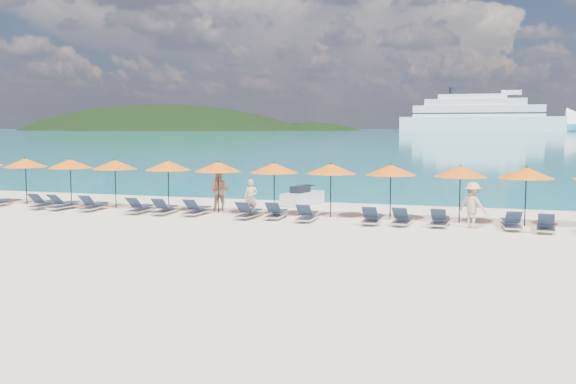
% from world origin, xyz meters
% --- Properties ---
extents(ground, '(1400.00, 1400.00, 0.00)m').
position_xyz_m(ground, '(0.00, 0.00, 0.00)').
color(ground, beige).
extents(sea, '(1600.00, 1300.00, 0.01)m').
position_xyz_m(sea, '(0.00, 660.00, 0.01)').
color(sea, '#1FA9B2').
rests_on(sea, ground).
extents(headland_main, '(374.00, 242.00, 126.50)m').
position_xyz_m(headland_main, '(-300.00, 540.00, -38.00)').
color(headland_main, black).
rests_on(headland_main, ground).
extents(headland_small, '(162.00, 126.00, 85.50)m').
position_xyz_m(headland_small, '(-150.00, 560.00, -35.00)').
color(headland_small, black).
rests_on(headland_small, ground).
extents(cruise_ship, '(151.09, 25.91, 41.98)m').
position_xyz_m(cruise_ship, '(14.51, 516.14, 10.92)').
color(cruise_ship, white).
rests_on(cruise_ship, ground).
extents(jetski, '(1.62, 2.72, 0.91)m').
position_xyz_m(jetski, '(-1.03, 8.60, 0.37)').
color(jetski, silver).
rests_on(jetski, ground).
extents(beachgoer_a, '(0.58, 0.38, 1.58)m').
position_xyz_m(beachgoer_a, '(-1.93, 3.99, 0.79)').
color(beachgoer_a, tan).
rests_on(beachgoer_a, ground).
extents(beachgoer_b, '(0.94, 0.58, 1.85)m').
position_xyz_m(beachgoer_b, '(-3.86, 5.20, 0.93)').
color(beachgoer_b, tan).
rests_on(beachgoer_b, ground).
extents(beachgoer_c, '(1.22, 0.96, 1.71)m').
position_xyz_m(beachgoer_c, '(6.97, 3.61, 0.86)').
color(beachgoer_c, tan).
rests_on(beachgoer_c, ground).
extents(umbrella_1, '(2.10, 2.10, 2.28)m').
position_xyz_m(umbrella_1, '(-13.87, 4.84, 2.02)').
color(umbrella_1, black).
rests_on(umbrella_1, ground).
extents(umbrella_2, '(2.10, 2.10, 2.28)m').
position_xyz_m(umbrella_2, '(-11.33, 4.83, 2.02)').
color(umbrella_2, black).
rests_on(umbrella_2, ground).
extents(umbrella_3, '(2.10, 2.10, 2.28)m').
position_xyz_m(umbrella_3, '(-8.92, 4.83, 2.02)').
color(umbrella_3, black).
rests_on(umbrella_3, ground).
extents(umbrella_4, '(2.10, 2.10, 2.28)m').
position_xyz_m(umbrella_4, '(-6.24, 4.92, 2.02)').
color(umbrella_4, black).
rests_on(umbrella_4, ground).
extents(umbrella_5, '(2.10, 2.10, 2.28)m').
position_xyz_m(umbrella_5, '(-3.74, 4.75, 2.02)').
color(umbrella_5, black).
rests_on(umbrella_5, ground).
extents(umbrella_6, '(2.10, 2.10, 2.28)m').
position_xyz_m(umbrella_6, '(-1.15, 4.73, 2.02)').
color(umbrella_6, black).
rests_on(umbrella_6, ground).
extents(umbrella_7, '(2.10, 2.10, 2.28)m').
position_xyz_m(umbrella_7, '(1.26, 4.91, 2.02)').
color(umbrella_7, black).
rests_on(umbrella_7, ground).
extents(umbrella_8, '(2.10, 2.10, 2.28)m').
position_xyz_m(umbrella_8, '(3.73, 4.97, 2.02)').
color(umbrella_8, black).
rests_on(umbrella_8, ground).
extents(umbrella_9, '(2.10, 2.10, 2.28)m').
position_xyz_m(umbrella_9, '(6.46, 4.83, 2.02)').
color(umbrella_9, black).
rests_on(umbrella_9, ground).
extents(umbrella_10, '(2.10, 2.10, 2.28)m').
position_xyz_m(umbrella_10, '(8.87, 4.79, 2.02)').
color(umbrella_10, black).
rests_on(umbrella_10, ground).
extents(lounger_3, '(0.69, 1.73, 0.66)m').
position_xyz_m(lounger_3, '(-12.03, 3.72, 0.24)').
color(lounger_3, silver).
rests_on(lounger_3, ground).
extents(lounger_4, '(0.78, 1.75, 0.66)m').
position_xyz_m(lounger_4, '(-10.91, 3.69, 0.24)').
color(lounger_4, silver).
rests_on(lounger_4, ground).
extents(lounger_5, '(0.72, 1.73, 0.66)m').
position_xyz_m(lounger_5, '(-9.41, 3.76, 0.24)').
color(lounger_5, silver).
rests_on(lounger_5, ground).
extents(lounger_6, '(0.64, 1.71, 0.66)m').
position_xyz_m(lounger_6, '(-6.93, 3.63, 0.24)').
color(lounger_6, silver).
rests_on(lounger_6, ground).
extents(lounger_7, '(0.72, 1.73, 0.66)m').
position_xyz_m(lounger_7, '(-5.75, 3.63, 0.24)').
color(lounger_7, silver).
rests_on(lounger_7, ground).
extents(lounger_8, '(0.68, 1.72, 0.66)m').
position_xyz_m(lounger_8, '(-4.30, 3.76, 0.24)').
color(lounger_8, silver).
rests_on(lounger_8, ground).
extents(lounger_9, '(0.72, 1.73, 0.66)m').
position_xyz_m(lounger_9, '(-1.86, 3.52, 0.24)').
color(lounger_9, silver).
rests_on(lounger_9, ground).
extents(lounger_10, '(0.71, 1.73, 0.66)m').
position_xyz_m(lounger_10, '(-0.74, 3.78, 0.24)').
color(lounger_10, silver).
rests_on(lounger_10, ground).
extents(lounger_11, '(0.67, 1.72, 0.66)m').
position_xyz_m(lounger_11, '(0.66, 3.46, 0.24)').
color(lounger_11, silver).
rests_on(lounger_11, ground).
extents(lounger_12, '(0.68, 1.72, 0.66)m').
position_xyz_m(lounger_12, '(3.23, 3.52, 0.24)').
color(lounger_12, silver).
rests_on(lounger_12, ground).
extents(lounger_13, '(0.68, 1.72, 0.66)m').
position_xyz_m(lounger_13, '(4.40, 3.62, 0.24)').
color(lounger_13, silver).
rests_on(lounger_13, ground).
extents(lounger_14, '(0.68, 1.72, 0.66)m').
position_xyz_m(lounger_14, '(5.79, 3.71, 0.24)').
color(lounger_14, silver).
rests_on(lounger_14, ground).
extents(lounger_15, '(0.78, 1.75, 0.66)m').
position_xyz_m(lounger_15, '(8.35, 3.75, 0.24)').
color(lounger_15, silver).
rests_on(lounger_15, ground).
extents(lounger_16, '(0.75, 1.74, 0.66)m').
position_xyz_m(lounger_16, '(9.52, 3.50, 0.24)').
color(lounger_16, silver).
rests_on(lounger_16, ground).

